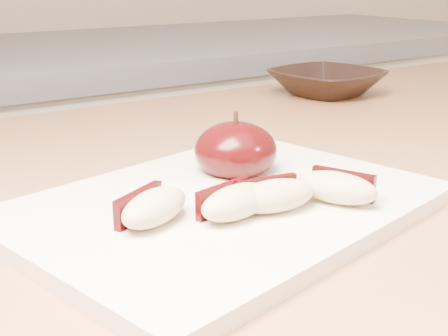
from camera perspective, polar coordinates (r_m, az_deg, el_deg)
back_cabinet at (r=1.37m, az=-17.51°, el=-9.59°), size 2.40×0.62×0.94m
cutting_board at (r=0.49m, az=-0.00°, el=-3.52°), size 0.36×0.30×0.01m
apple_half at (r=0.55m, az=1.07°, el=1.58°), size 0.09×0.09×0.06m
apple_wedge_a at (r=0.44m, az=-6.54°, el=-3.55°), size 0.07×0.06×0.02m
apple_wedge_b at (r=0.45m, az=1.03°, el=-3.07°), size 0.07×0.04×0.02m
apple_wedge_c at (r=0.46m, az=4.57°, el=-2.50°), size 0.07×0.04×0.02m
apple_wedge_d at (r=0.48m, az=10.32°, el=-1.73°), size 0.05×0.07×0.02m
bowl at (r=0.96m, az=9.35°, el=7.74°), size 0.17×0.17×0.04m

